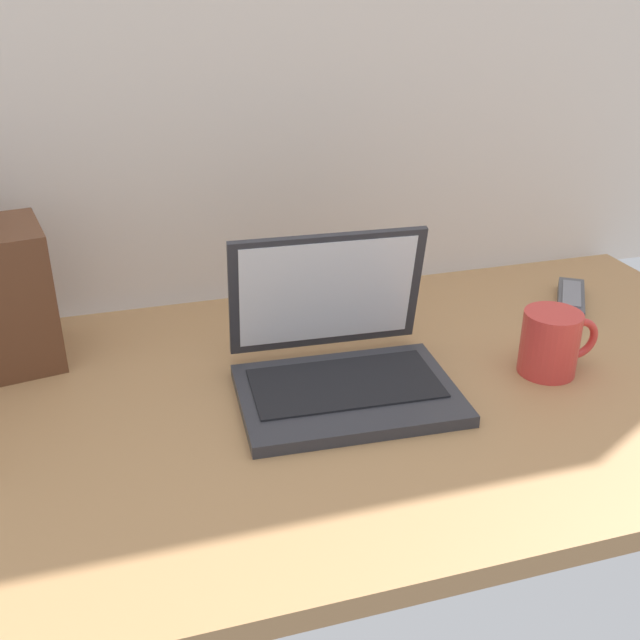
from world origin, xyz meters
name	(u,v)px	position (x,y,z in m)	size (l,w,h in m)	color
desk	(298,406)	(0.00, 0.00, 0.01)	(1.60, 0.76, 0.03)	#A87A4C
laptop	(340,357)	(0.07, 0.02, 0.08)	(0.32, 0.28, 0.21)	#2D2D33
coffee_mug	(552,343)	(0.39, -0.04, 0.08)	(0.13, 0.09, 0.10)	red
remote_control_near	(571,299)	(0.57, 0.17, 0.04)	(0.13, 0.16, 0.02)	#4C4C51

